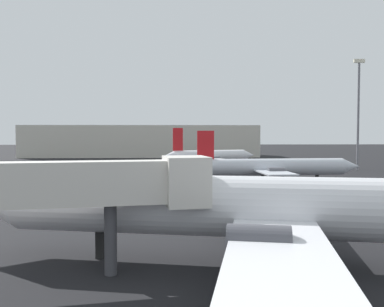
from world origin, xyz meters
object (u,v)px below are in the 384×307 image
object	(u,v)px
jet_bridge	(2,187)
light_mast_right	(358,109)
airplane_distant	(270,167)
airplane_at_gate	(254,207)
airplane_far_left	(209,156)

from	to	relation	value
jet_bridge	light_mast_right	world-z (taller)	light_mast_right
airplane_distant	light_mast_right	distance (m)	37.81
airplane_at_gate	light_mast_right	world-z (taller)	light_mast_right
light_mast_right	jet_bridge	bearing A→B (deg)	-126.29
jet_bridge	airplane_at_gate	bearing A→B (deg)	-0.48
airplane_distant	airplane_far_left	distance (m)	35.40
jet_bridge	airplane_distant	bearing A→B (deg)	50.39
light_mast_right	airplane_distant	bearing A→B (deg)	-134.36
airplane_far_left	airplane_at_gate	bearing A→B (deg)	-112.28
airplane_distant	jet_bridge	xyz separation A→B (m)	(-24.04, -41.36, 2.29)
light_mast_right	airplane_at_gate	bearing A→B (deg)	-118.68
jet_bridge	airplane_far_left	bearing A→B (deg)	67.52
airplane_far_left	light_mast_right	xyz separation A→B (m)	(31.78, -8.86, 10.68)
airplane_distant	jet_bridge	bearing A→B (deg)	-123.48
airplane_at_gate	airplane_far_left	bearing A→B (deg)	-81.30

